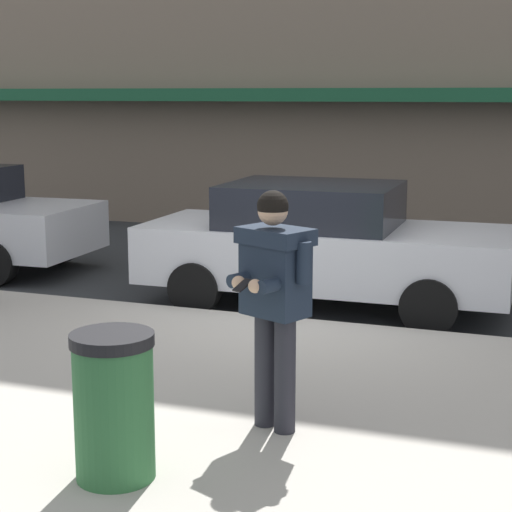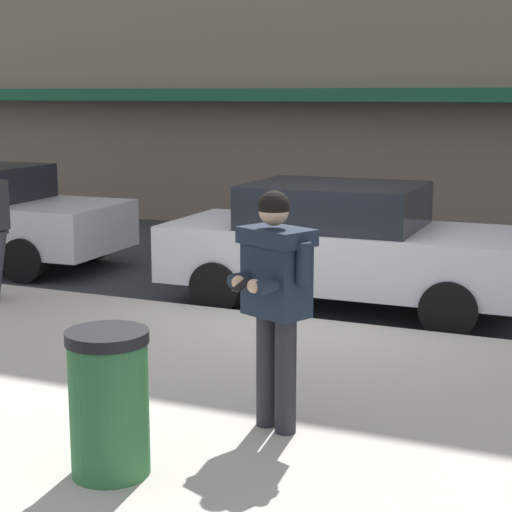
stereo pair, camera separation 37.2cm
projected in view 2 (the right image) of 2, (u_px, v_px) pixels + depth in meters
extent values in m
plane|color=#2B2D30|center=(306.00, 324.00, 9.87)|extent=(80.00, 80.00, 0.00)
cube|color=#A8A399|center=(300.00, 415.00, 6.90)|extent=(32.00, 5.30, 0.14)
cube|color=silver|center=(392.00, 333.00, 9.52)|extent=(28.00, 0.12, 0.01)
cube|color=#195133|center=(488.00, 95.00, 14.52)|extent=(26.60, 0.70, 0.24)
cylinder|color=black|center=(90.00, 241.00, 13.57)|extent=(0.65, 0.25, 0.64)
cylinder|color=black|center=(25.00, 260.00, 12.00)|extent=(0.65, 0.25, 0.64)
cube|color=silver|center=(348.00, 255.00, 10.51)|extent=(4.53, 1.91, 0.70)
cube|color=black|center=(335.00, 205.00, 10.46)|extent=(2.10, 1.68, 0.52)
cylinder|color=black|center=(473.00, 278.00, 10.82)|extent=(0.64, 0.23, 0.64)
cylinder|color=black|center=(449.00, 309.00, 9.27)|extent=(0.64, 0.23, 0.64)
cylinder|color=black|center=(269.00, 262.00, 11.87)|extent=(0.64, 0.23, 0.64)
cylinder|color=black|center=(216.00, 287.00, 10.32)|extent=(0.64, 0.23, 0.64)
cylinder|color=#23232B|center=(286.00, 376.00, 6.29)|extent=(0.16, 0.16, 0.88)
cylinder|color=#23232B|center=(267.00, 369.00, 6.44)|extent=(0.16, 0.16, 0.88)
cube|color=#192333|center=(277.00, 273.00, 6.22)|extent=(0.54, 0.46, 0.64)
cube|color=#192333|center=(277.00, 236.00, 6.17)|extent=(0.61, 0.52, 0.12)
cylinder|color=#192333|center=(303.00, 263.00, 6.01)|extent=(0.11, 0.11, 0.30)
cylinder|color=#192333|center=(275.00, 285.00, 6.02)|extent=(0.21, 0.32, 0.10)
sphere|color=tan|center=(254.00, 286.00, 5.97)|extent=(0.10, 0.10, 0.10)
cylinder|color=#192333|center=(251.00, 253.00, 6.40)|extent=(0.11, 0.11, 0.30)
cylinder|color=#192333|center=(247.00, 278.00, 6.23)|extent=(0.21, 0.32, 0.10)
sphere|color=tan|center=(238.00, 282.00, 6.09)|extent=(0.10, 0.10, 0.10)
cube|color=black|center=(242.00, 285.00, 6.00)|extent=(0.13, 0.16, 0.07)
sphere|color=tan|center=(274.00, 210.00, 6.12)|extent=(0.22, 0.22, 0.22)
sphere|color=black|center=(274.00, 206.00, 6.11)|extent=(0.23, 0.23, 0.23)
cylinder|color=#2D2D33|center=(3.00, 210.00, 10.47)|extent=(0.10, 0.10, 0.58)
cylinder|color=#2D6638|center=(109.00, 409.00, 5.60)|extent=(0.52, 0.52, 0.90)
cylinder|color=black|center=(107.00, 337.00, 5.51)|extent=(0.55, 0.55, 0.08)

